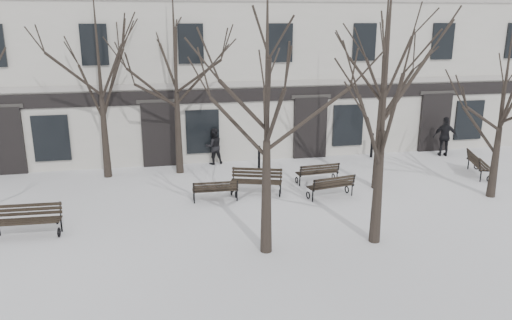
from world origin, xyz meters
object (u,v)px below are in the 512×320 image
object	(u,v)px
bench_1	(215,190)
bench_4	(318,172)
bench_2	(331,186)
tree_1	(267,81)
tree_3	(504,92)
bench_3	(256,180)
tree_2	(386,71)
bench_0	(28,219)
bench_5	(478,163)

from	to	relation	value
bench_1	bench_4	distance (m)	4.49
bench_2	bench_4	distance (m)	1.74
tree_1	bench_4	xyz separation A→B (m)	(3.39, 5.59, -4.39)
tree_1	tree_3	size ratio (longest dim) A/B	1.23
tree_1	bench_3	size ratio (longest dim) A/B	3.84
tree_1	bench_4	world-z (taller)	tree_1
tree_3	bench_3	size ratio (longest dim) A/B	3.12
tree_3	bench_3	distance (m)	9.46
bench_2	bench_3	bearing A→B (deg)	-31.62
tree_2	bench_1	bearing A→B (deg)	134.31
tree_3	bench_1	size ratio (longest dim) A/B	3.80
bench_1	bench_4	xyz separation A→B (m)	(4.31, 1.24, 0.02)
bench_1	bench_2	bearing A→B (deg)	174.87
tree_1	bench_0	size ratio (longest dim) A/B	3.97
bench_2	tree_1	bearing A→B (deg)	38.33
tree_3	tree_1	bearing A→B (deg)	-163.20
bench_2	bench_0	bearing A→B (deg)	-3.24
bench_5	bench_0	bearing A→B (deg)	118.07
bench_2	bench_3	world-z (taller)	bench_3
bench_3	bench_4	bearing A→B (deg)	33.31
tree_1	tree_3	bearing A→B (deg)	16.80
tree_3	bench_2	distance (m)	6.96
tree_2	bench_1	size ratio (longest dim) A/B	4.87
tree_3	bench_0	bearing A→B (deg)	-178.97
tree_1	tree_2	xyz separation A→B (m)	(3.33, -0.01, 0.21)
bench_0	bench_4	size ratio (longest dim) A/B	1.11
bench_1	bench_4	bearing A→B (deg)	-162.38
bench_2	bench_3	distance (m)	2.82
bench_4	bench_5	world-z (taller)	bench_5
tree_2	bench_5	distance (m)	9.90
tree_2	bench_1	xyz separation A→B (m)	(-4.25, 4.35, -4.62)
tree_1	tree_3	xyz separation A→B (m)	(9.29, 2.80, -0.91)
bench_1	tree_3	bearing A→B (deg)	172.93
bench_3	bench_4	world-z (taller)	bench_3
tree_2	bench_2	size ratio (longest dim) A/B	4.40
bench_5	bench_1	bearing A→B (deg)	113.61
tree_2	bench_4	xyz separation A→B (m)	(0.06, 5.60, -4.60)
bench_0	tree_3	bearing A→B (deg)	3.39
bench_4	bench_2	bearing A→B (deg)	83.34
tree_2	bench_0	size ratio (longest dim) A/B	4.14
tree_2	bench_0	xyz separation A→B (m)	(-10.23, 2.52, -4.54)
bench_3	bench_4	distance (m)	2.78
tree_2	bench_0	distance (m)	11.47
tree_3	bench_0	world-z (taller)	tree_3
bench_3	bench_4	size ratio (longest dim) A/B	1.15
bench_3	tree_3	bearing A→B (deg)	4.54
tree_2	bench_2	distance (m)	5.99
bench_4	tree_1	bearing A→B (deg)	53.62
bench_0	bench_5	xyz separation A→B (m)	(17.29, 2.73, -0.00)
bench_3	bench_5	xyz separation A→B (m)	(9.68, 0.38, 0.00)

